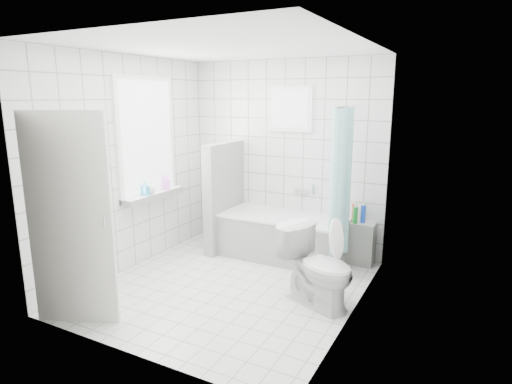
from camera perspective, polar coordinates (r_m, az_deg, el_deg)
The scene contains 19 objects.
ground at distance 4.99m, azimuth -3.61°, elevation -12.44°, with size 3.00×3.00×0.00m, color white.
ceiling at distance 4.55m, azimuth -4.08°, elevation 18.73°, with size 3.00×3.00×0.00m, color white.
wall_back at distance 5.91m, azimuth 3.78°, elevation 4.69°, with size 2.80×0.02×2.60m, color white.
wall_front at distance 3.44m, azimuth -16.96°, elevation -1.64°, with size 2.80×0.02×2.60m, color white.
wall_left at distance 5.45m, azimuth -16.53°, elevation 3.52°, with size 0.02×3.00×2.60m, color white.
wall_right at distance 4.06m, azimuth 13.31°, elevation 0.72°, with size 0.02×3.00×2.60m, color white.
window_left at distance 5.60m, azimuth -14.25°, elevation 6.98°, with size 0.01×0.90×1.40m, color white.
window_back at distance 5.78m, azimuth 4.61°, elevation 10.97°, with size 0.50×0.01×0.50m, color white.
window_sill at distance 5.69m, azimuth -13.51°, elevation -0.46°, with size 0.18×1.02×0.08m, color white.
door at distance 4.27m, azimuth -23.55°, elevation -3.59°, with size 0.04×0.80×2.00m, color silver.
bathtub at distance 5.74m, azimuth 3.75°, elevation -5.93°, with size 1.66×0.77×0.58m.
partition_wall at distance 5.97m, azimuth -4.25°, elevation -0.60°, with size 0.15×0.85×1.50m, color white.
tiled_ledge at distance 5.69m, azimuth 13.52°, elevation -6.59°, with size 0.40×0.24×0.55m, color white.
toilet at distance 4.48m, azimuth 8.29°, elevation -9.84°, with size 0.46×0.81×0.82m, color white.
curtain_rod at distance 5.16m, azimuth 11.92°, elevation 11.10°, with size 0.02×0.02×0.80m, color silver.
shower_curtain at distance 5.13m, azimuth 11.06°, elevation 1.00°, with size 0.14×0.48×1.78m, color #45CBCA, non-canonical shape.
tub_faucet at distance 5.85m, azimuth 6.06°, elevation 0.08°, with size 0.18×0.06×0.06m, color silver.
sill_bottles at distance 5.67m, azimuth -13.32°, elevation 0.88°, with size 0.18×0.52×0.21m.
ledge_bottles at distance 5.56m, azimuth 13.39°, elevation -2.85°, with size 0.18×0.14×0.23m.
Camera 1 is at (2.36, -3.86, 2.11)m, focal length 30.00 mm.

